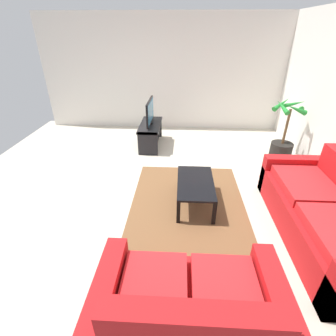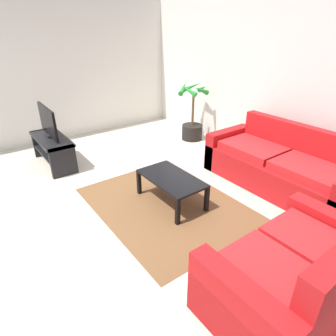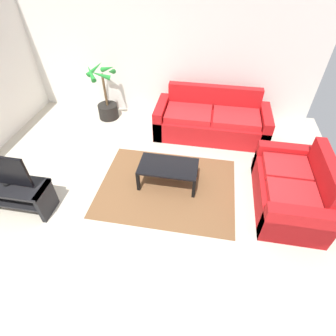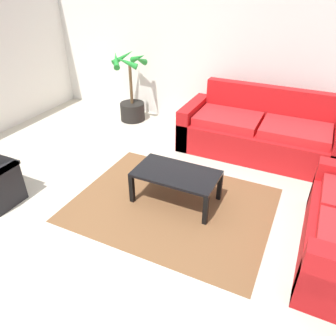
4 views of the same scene
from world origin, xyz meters
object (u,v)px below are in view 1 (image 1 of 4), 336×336
tv (150,112)px  potted_palm (283,139)px  coffee_table (195,185)px  couch_main (325,218)px  tv_stand (151,131)px  couch_loveseat (189,314)px

tv → potted_palm: potted_palm is taller
coffee_table → potted_palm: 2.48m
couch_main → coffee_table: bearing=-111.3°
tv_stand → tv: 0.45m
couch_main → potted_palm: size_ratio=1.87×
couch_loveseat → tv: tv is taller
couch_main → tv_stand: couch_main is taller
couch_main → potted_palm: potted_palm is taller
couch_main → tv_stand: bearing=-138.2°
tv → coffee_table: bearing=22.8°
couch_main → tv: size_ratio=2.55×
tv_stand → couch_loveseat: bearing=10.9°
tv_stand → potted_palm: size_ratio=0.93×
tv_stand → couch_main: bearing=41.8°
couch_loveseat → tv_stand: couch_loveseat is taller
couch_main → couch_loveseat: bearing=-53.2°
couch_loveseat → coffee_table: 1.88m
tv_stand → tv: (0.00, 0.00, 0.45)m
coffee_table → couch_main: bearing=68.7°
tv → couch_main: bearing=41.8°
tv → coffee_table: tv is taller
couch_loveseat → coffee_table: size_ratio=1.61×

